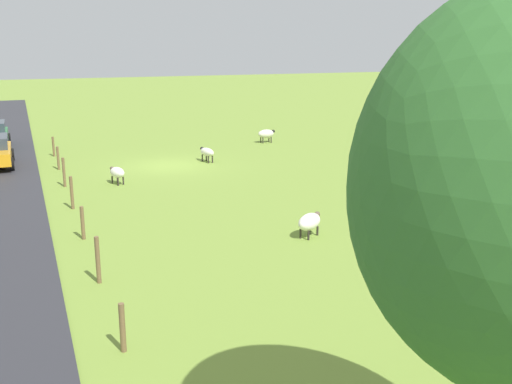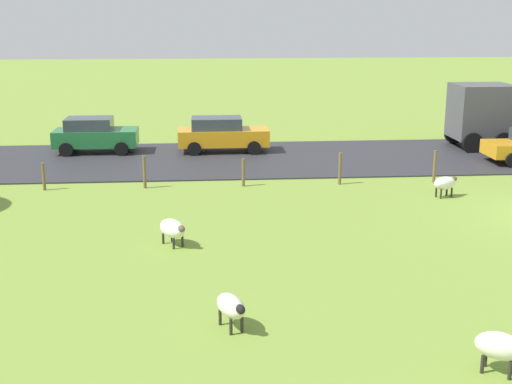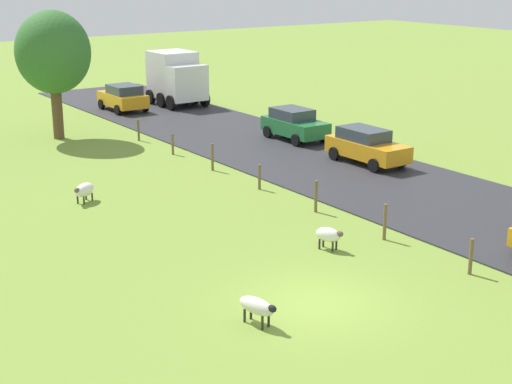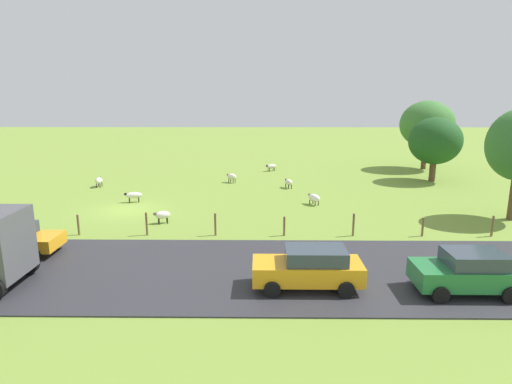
{
  "view_description": "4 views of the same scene",
  "coord_description": "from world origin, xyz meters",
  "px_view_note": "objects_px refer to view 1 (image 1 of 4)",
  "views": [
    {
      "loc": [
        6.8,
        28.94,
        6.13
      ],
      "look_at": [
        -0.59,
        10.52,
        1.05
      ],
      "focal_mm": 41.14,
      "sensor_mm": 36.0,
      "label": 1
    },
    {
      "loc": [
        -20.66,
        11.91,
        6.61
      ],
      "look_at": [
        -0.81,
        10.32,
        1.36
      ],
      "focal_mm": 48.35,
      "sensor_mm": 36.0,
      "label": 2
    },
    {
      "loc": [
        -12.91,
        -15.78,
        9.3
      ],
      "look_at": [
        2.18,
        6.08,
        1.43
      ],
      "focal_mm": 54.83,
      "sensor_mm": 36.0,
      "label": 3
    },
    {
      "loc": [
        27.46,
        9.02,
        7.48
      ],
      "look_at": [
        0.05,
        8.71,
        1.28
      ],
      "focal_mm": 29.57,
      "sensor_mm": 36.0,
      "label": 4
    }
  ],
  "objects_px": {
    "sheep_0": "(266,134)",
    "sheep_1": "(424,195)",
    "sheep_2": "(117,173)",
    "sheep_6": "(397,165)",
    "sheep_5": "(310,222)",
    "sheep_3": "(207,152)"
  },
  "relations": [
    {
      "from": "sheep_2",
      "to": "sheep_6",
      "type": "xyz_separation_m",
      "value": [
        -12.45,
        3.35,
        0.03
      ]
    },
    {
      "from": "sheep_0",
      "to": "sheep_6",
      "type": "bearing_deg",
      "value": 100.13
    },
    {
      "from": "sheep_3",
      "to": "sheep_5",
      "type": "bearing_deg",
      "value": 87.48
    },
    {
      "from": "sheep_5",
      "to": "sheep_6",
      "type": "xyz_separation_m",
      "value": [
        -7.84,
        -6.36,
        0.04
      ]
    },
    {
      "from": "sheep_2",
      "to": "sheep_3",
      "type": "height_order",
      "value": "sheep_2"
    },
    {
      "from": "sheep_0",
      "to": "sheep_6",
      "type": "xyz_separation_m",
      "value": [
        -1.99,
        11.14,
        -0.01
      ]
    },
    {
      "from": "sheep_0",
      "to": "sheep_2",
      "type": "relative_size",
      "value": 1.12
    },
    {
      "from": "sheep_1",
      "to": "sheep_5",
      "type": "xyz_separation_m",
      "value": [
        5.57,
        1.44,
        -0.01
      ]
    },
    {
      "from": "sheep_5",
      "to": "sheep_6",
      "type": "distance_m",
      "value": 10.1
    },
    {
      "from": "sheep_0",
      "to": "sheep_1",
      "type": "height_order",
      "value": "sheep_0"
    },
    {
      "from": "sheep_2",
      "to": "sheep_6",
      "type": "relative_size",
      "value": 1.02
    },
    {
      "from": "sheep_0",
      "to": "sheep_6",
      "type": "relative_size",
      "value": 1.15
    },
    {
      "from": "sheep_2",
      "to": "sheep_0",
      "type": "bearing_deg",
      "value": -143.31
    },
    {
      "from": "sheep_0",
      "to": "sheep_1",
      "type": "xyz_separation_m",
      "value": [
        0.28,
        16.06,
        -0.04
      ]
    },
    {
      "from": "sheep_3",
      "to": "sheep_6",
      "type": "height_order",
      "value": "sheep_6"
    },
    {
      "from": "sheep_0",
      "to": "sheep_5",
      "type": "xyz_separation_m",
      "value": [
        5.85,
        17.51,
        -0.05
      ]
    },
    {
      "from": "sheep_1",
      "to": "sheep_5",
      "type": "relative_size",
      "value": 0.95
    },
    {
      "from": "sheep_0",
      "to": "sheep_1",
      "type": "distance_m",
      "value": 16.07
    },
    {
      "from": "sheep_0",
      "to": "sheep_2",
      "type": "bearing_deg",
      "value": 36.69
    },
    {
      "from": "sheep_1",
      "to": "sheep_3",
      "type": "height_order",
      "value": "sheep_1"
    },
    {
      "from": "sheep_0",
      "to": "sheep_3",
      "type": "xyz_separation_m",
      "value": [
        5.28,
        4.51,
        -0.03
      ]
    },
    {
      "from": "sheep_3",
      "to": "sheep_2",
      "type": "bearing_deg",
      "value": 32.36
    }
  ]
}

